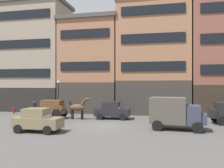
# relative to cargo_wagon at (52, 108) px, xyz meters

# --- Properties ---
(ground_plane) EXTENTS (120.00, 120.00, 0.00)m
(ground_plane) POSITION_rel_cargo_wagon_xyz_m (6.37, -3.05, -1.15)
(ground_plane) COLOR #4C4947
(building_far_left) EXTENTS (10.10, 6.43, 15.30)m
(building_far_left) POSITION_rel_cargo_wagon_xyz_m (-6.54, 7.21, 6.54)
(building_far_left) COLOR black
(building_far_left) RESTS_ON ground_plane
(building_center_left) EXTENTS (8.03, 6.43, 12.48)m
(building_center_left) POSITION_rel_cargo_wagon_xyz_m (2.18, 7.21, 5.13)
(building_center_left) COLOR #38332D
(building_center_left) RESTS_ON ground_plane
(building_center_right) EXTENTS (9.29, 6.43, 14.52)m
(building_center_right) POSITION_rel_cargo_wagon_xyz_m (10.49, 7.20, 6.16)
(building_center_right) COLOR #38332D
(building_center_right) RESTS_ON ground_plane
(cargo_wagon) EXTENTS (2.95, 1.60, 1.98)m
(cargo_wagon) POSITION_rel_cargo_wagon_xyz_m (0.00, 0.00, 0.00)
(cargo_wagon) COLOR brown
(cargo_wagon) RESTS_ON ground_plane
(draft_horse) EXTENTS (2.35, 0.66, 2.30)m
(draft_horse) POSITION_rel_cargo_wagon_xyz_m (2.95, -0.00, 0.12)
(draft_horse) COLOR #513823
(draft_horse) RESTS_ON ground_plane
(delivery_truck_far) EXTENTS (4.49, 2.47, 2.62)m
(delivery_truck_far) POSITION_rel_cargo_wagon_xyz_m (12.65, -3.61, 0.28)
(delivery_truck_far) COLOR #333847
(delivery_truck_far) RESTS_ON ground_plane
(sedan_dark) EXTENTS (3.76, 1.98, 1.83)m
(sedan_dark) POSITION_rel_cargo_wagon_xyz_m (6.38, 1.03, -0.23)
(sedan_dark) COLOR black
(sedan_dark) RESTS_ON ground_plane
(sedan_light) EXTENTS (3.71, 1.88, 1.83)m
(sedan_light) POSITION_rel_cargo_wagon_xyz_m (2.15, -6.76, -0.23)
(sedan_light) COLOR #7A6B4C
(sedan_light) RESTS_ON ground_plane
(pedestrian_officer) EXTENTS (0.36, 0.36, 1.79)m
(pedestrian_officer) POSITION_rel_cargo_wagon_xyz_m (-3.32, 1.96, -0.17)
(pedestrian_officer) COLOR black
(pedestrian_officer) RESTS_ON ground_plane
(streetlamp_curbside) EXTENTS (0.32, 0.32, 4.12)m
(streetlamp_curbside) POSITION_rel_cargo_wagon_xyz_m (-0.79, 3.09, 1.52)
(streetlamp_curbside) COLOR black
(streetlamp_curbside) RESTS_ON ground_plane
(fire_hydrant_curbside) EXTENTS (0.24, 0.24, 0.83)m
(fire_hydrant_curbside) POSITION_rel_cargo_wagon_xyz_m (-6.68, 2.79, -0.72)
(fire_hydrant_curbside) COLOR maroon
(fire_hydrant_curbside) RESTS_ON ground_plane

